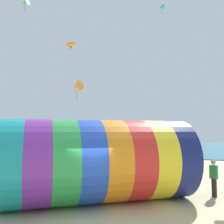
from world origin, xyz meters
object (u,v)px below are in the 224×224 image
object	(u,v)px
kite_handler	(214,178)
kite_orange_delta	(77,87)
kite_orange_parafoil	(71,44)
bystander_far_left	(112,157)
giant_inflatable_tube	(99,161)
kite_green_delta	(25,3)
kite_cyan_delta	(161,7)
bystander_near_water	(96,162)

from	to	relation	value
kite_handler	kite_orange_delta	bearing A→B (deg)	146.17
kite_orange_parafoil	bystander_far_left	bearing A→B (deg)	-6.05
kite_orange_delta	kite_orange_parafoil	world-z (taller)	kite_orange_parafoil
giant_inflatable_tube	kite_handler	size ratio (longest dim) A/B	5.10
kite_green_delta	kite_orange_parafoil	bearing A→B (deg)	81.76
giant_inflatable_tube	kite_orange_delta	bearing A→B (deg)	120.94
kite_handler	kite_cyan_delta	bearing A→B (deg)	105.32
kite_orange_parafoil	bystander_far_left	distance (m)	12.04
giant_inflatable_tube	kite_green_delta	distance (m)	15.18
kite_orange_parafoil	kite_cyan_delta	bearing A→B (deg)	29.88
kite_orange_parafoil	bystander_far_left	world-z (taller)	kite_orange_parafoil
kite_cyan_delta	bystander_near_water	distance (m)	19.24
kite_orange_parafoil	kite_handler	bearing A→B (deg)	-36.03
giant_inflatable_tube	bystander_near_water	distance (m)	7.19
kite_orange_delta	bystander_far_left	distance (m)	7.15
kite_handler	kite_orange_delta	size ratio (longest dim) A/B	0.95
kite_handler	kite_orange_parafoil	world-z (taller)	kite_orange_parafoil
kite_green_delta	kite_cyan_delta	distance (m)	15.04
kite_orange_delta	kite_green_delta	bearing A→B (deg)	-119.14
kite_handler	bystander_near_water	bearing A→B (deg)	152.24
giant_inflatable_tube	kite_cyan_delta	size ratio (longest dim) A/B	8.09
kite_handler	giant_inflatable_tube	bearing A→B (deg)	-152.83
bystander_near_water	kite_cyan_delta	bearing A→B (deg)	68.79
kite_orange_delta	kite_orange_parafoil	xyz separation A→B (m)	(-1.56, 1.76, 4.76)
kite_orange_delta	kite_orange_parafoil	bearing A→B (deg)	131.65
kite_cyan_delta	giant_inflatable_tube	bearing A→B (deg)	-93.95
kite_orange_parafoil	bystander_near_water	xyz separation A→B (m)	(4.74, -4.99, -11.03)
kite_handler	kite_green_delta	world-z (taller)	kite_green_delta
kite_cyan_delta	bystander_near_water	xyz separation A→B (m)	(-3.85, -9.93, -16.02)
bystander_near_water	bystander_far_left	distance (m)	4.52
giant_inflatable_tube	kite_green_delta	size ratio (longest dim) A/B	9.01
kite_orange_delta	bystander_far_left	xyz separation A→B (m)	(2.95, 1.28, -6.39)
giant_inflatable_tube	kite_green_delta	bearing A→B (deg)	146.97
bystander_near_water	giant_inflatable_tube	bearing A→B (deg)	-67.64
bystander_near_water	bystander_far_left	world-z (taller)	bystander_near_water
kite_cyan_delta	bystander_near_water	size ratio (longest dim) A/B	0.63
kite_orange_delta	kite_cyan_delta	size ratio (longest dim) A/B	1.67
bystander_far_left	kite_handler	bearing A→B (deg)	-47.27
giant_inflatable_tube	kite_cyan_delta	xyz separation A→B (m)	(1.14, 16.52, 15.09)
kite_green_delta	kite_orange_parafoil	distance (m)	6.37
kite_green_delta	bystander_near_water	world-z (taller)	kite_green_delta
giant_inflatable_tube	kite_orange_parafoil	xyz separation A→B (m)	(-7.45, 11.58, 10.10)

